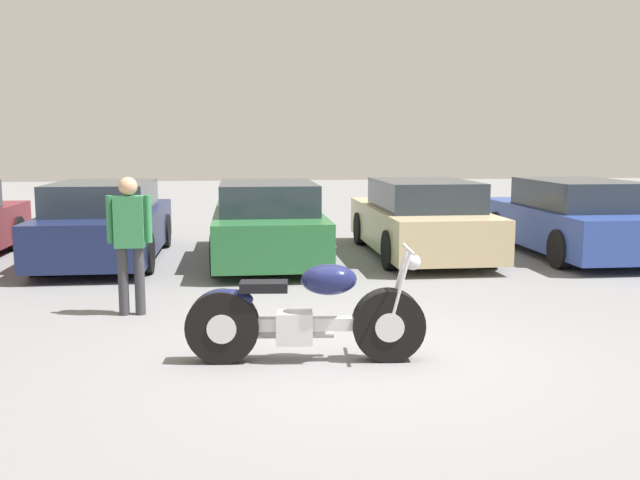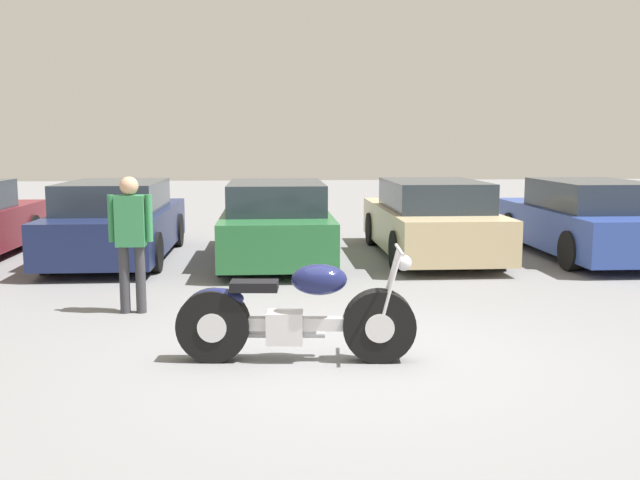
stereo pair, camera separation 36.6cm
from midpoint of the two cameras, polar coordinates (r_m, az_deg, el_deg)
The scene contains 7 objects.
ground_plane at distance 6.93m, azimuth 1.77°, elevation -9.31°, with size 60.00×60.00×0.00m, color slate.
motorcycle at distance 6.69m, azimuth -2.87°, elevation -6.09°, with size 2.24×0.64×1.08m.
parked_car_navy at distance 12.79m, azimuth -17.52°, elevation 1.28°, with size 1.85×4.51×1.36m.
parked_car_green at distance 12.25m, azimuth -5.10°, elevation 1.34°, with size 1.85×4.51×1.36m.
parked_car_champagne at distance 12.82m, azimuth 7.23°, elevation 1.61°, with size 1.85×4.51×1.36m.
parked_car_blue at distance 13.55m, azimuth 18.80°, elevation 1.58°, with size 1.85×4.51×1.36m.
person_standing at distance 8.69m, azimuth -16.15°, elevation 0.46°, with size 0.52×0.22×1.64m.
Camera 1 is at (-1.15, -6.53, 2.07)m, focal length 40.00 mm.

